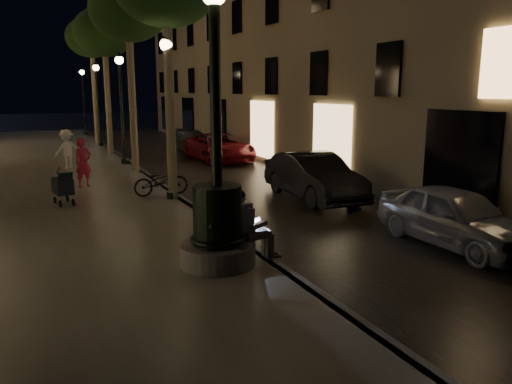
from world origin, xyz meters
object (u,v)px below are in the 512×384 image
seated_man_laptop (248,223)px  car_front (456,217)px  tree_second (128,12)px  bicycle (161,181)px  lamp_curb_a (168,96)px  pedestrian_red (83,163)px  lamp_curb_b (121,94)px  stroller (63,186)px  tree_third (104,33)px  fountain_lamppost (217,212)px  pedestrian_white (67,149)px  lamp_curb_d (83,92)px  car_rear (192,142)px  car_third (219,147)px  lamp_curb_c (97,93)px  tree_far (91,38)px  car_second (314,176)px

seated_man_laptop → car_front: bearing=-6.0°
tree_second → bicycle: 7.84m
lamp_curb_a → pedestrian_red: (-2.18, 3.02, -2.22)m
tree_second → lamp_curb_b: 3.69m
stroller → car_front: bearing=-53.1°
bicycle → tree_third: bearing=-1.6°
fountain_lamppost → pedestrian_white: size_ratio=3.21×
lamp_curb_d → car_rear: lamp_curb_d is taller
seated_man_laptop → lamp_curb_a: (0.09, 6.00, 2.31)m
car_third → bicycle: bearing=-123.4°
pedestrian_red → tree_third: bearing=50.1°
lamp_curb_d → lamp_curb_c: bearing=-90.0°
tree_far → car_second: tree_far is taller
seated_man_laptop → fountain_lamppost: bearing=180.0°
seated_man_laptop → car_third: seated_man_laptop is taller
fountain_lamppost → tree_second: bearing=86.2°
car_front → pedestrian_red: pedestrian_red is taller
lamp_curb_d → car_front: bearing=-81.3°
stroller → car_third: car_third is taller
lamp_curb_a → lamp_curb_c: same height
stroller → pedestrian_red: pedestrian_red is taller
tree_third → pedestrian_red: tree_third is taller
tree_third → car_second: (4.33, -13.00, -5.41)m
tree_far → pedestrian_white: size_ratio=4.63×
tree_second → pedestrian_white: 6.05m
car_second → lamp_curb_c: bearing=106.7°
seated_man_laptop → car_second: bearing=48.6°
lamp_curb_b → bicycle: 7.83m
fountain_lamppost → car_second: 7.11m
seated_man_laptop → lamp_curb_a: bearing=89.2°
car_rear → pedestrian_white: 8.23m
pedestrian_white → car_third: bearing=166.7°
pedestrian_white → fountain_lamppost: bearing=76.9°
car_third → car_front: bearing=-91.5°
lamp_curb_b → car_third: size_ratio=0.99×
lamp_curb_c → pedestrian_red: (-2.18, -12.98, -2.22)m
tree_far → car_front: size_ratio=1.93×
fountain_lamppost → tree_far: 24.57m
tree_third → tree_second: bearing=-89.0°
tree_far → lamp_curb_c: tree_far is taller
lamp_curb_a → pedestrian_red: lamp_curb_a is taller
tree_second → car_front: tree_second is taller
tree_second → stroller: bearing=-119.2°
tree_third → car_rear: 7.05m
car_rear → tree_far: bearing=121.1°
lamp_curb_c → stroller: bearing=-100.9°
tree_far → car_third: tree_far is taller
car_front → car_rear: size_ratio=0.91×
pedestrian_red → fountain_lamppost: bearing=-106.9°
bicycle → lamp_curb_c: bearing=-1.4°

